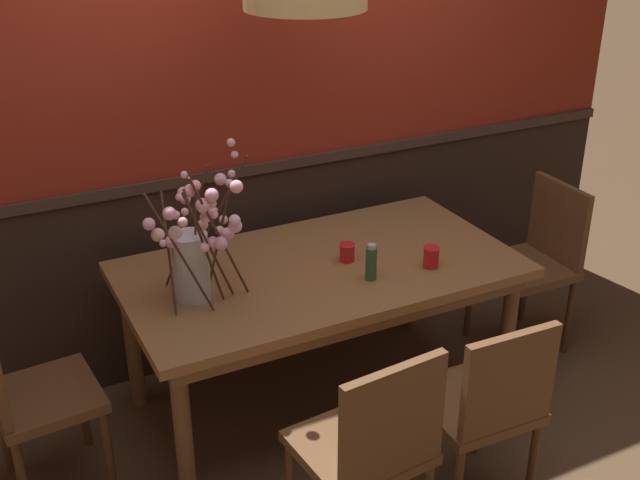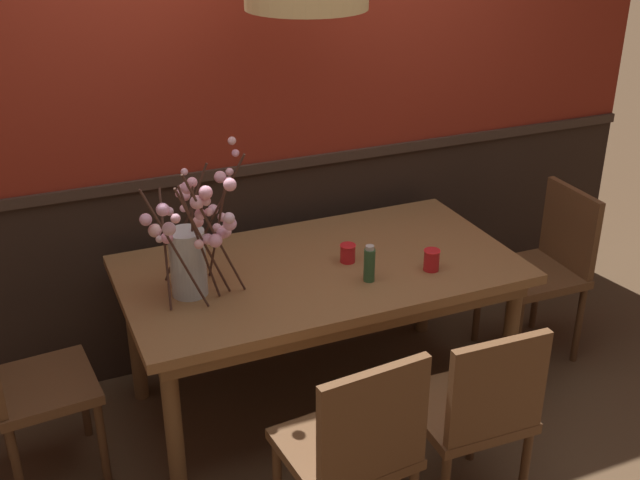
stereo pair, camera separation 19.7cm
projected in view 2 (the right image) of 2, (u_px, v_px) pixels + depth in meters
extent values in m
plane|color=brown|center=(320.00, 401.00, 3.83)|extent=(24.00, 24.00, 0.00)
cube|color=#2D2119|center=(271.00, 255.00, 4.15)|extent=(4.27, 0.12, 1.00)
cube|color=#3E2E24|center=(269.00, 162.00, 3.92)|extent=(4.27, 0.14, 0.05)
cube|color=olive|center=(320.00, 270.00, 3.52)|extent=(1.76, 0.96, 0.04)
cube|color=brown|center=(320.00, 282.00, 3.54)|extent=(1.65, 0.85, 0.08)
cylinder|color=brown|center=(174.00, 433.00, 3.07)|extent=(0.07, 0.07, 0.70)
cylinder|color=brown|center=(509.00, 346.00, 3.63)|extent=(0.07, 0.07, 0.70)
cylinder|color=brown|center=(135.00, 335.00, 3.72)|extent=(0.07, 0.07, 0.70)
cylinder|color=brown|center=(425.00, 274.00, 4.28)|extent=(0.07, 0.07, 0.70)
cube|color=brown|center=(532.00, 275.00, 4.04)|extent=(0.45, 0.43, 0.04)
cube|color=brown|center=(570.00, 228.00, 4.01)|extent=(0.04, 0.40, 0.42)
cylinder|color=brown|center=(517.00, 339.00, 3.93)|extent=(0.04, 0.04, 0.44)
cylinder|color=brown|center=(478.00, 306.00, 4.23)|extent=(0.04, 0.04, 0.44)
cylinder|color=brown|center=(579.00, 324.00, 4.06)|extent=(0.04, 0.04, 0.44)
cylinder|color=brown|center=(536.00, 293.00, 4.36)|extent=(0.04, 0.04, 0.44)
cube|color=brown|center=(213.00, 261.00, 4.22)|extent=(0.46, 0.45, 0.04)
cube|color=brown|center=(199.00, 207.00, 4.28)|extent=(0.42, 0.05, 0.44)
cylinder|color=brown|center=(260.00, 306.00, 4.24)|extent=(0.04, 0.04, 0.42)
cylinder|color=brown|center=(192.00, 322.00, 4.09)|extent=(0.04, 0.04, 0.42)
cylinder|color=brown|center=(237.00, 277.00, 4.55)|extent=(0.04, 0.04, 0.42)
cylinder|color=brown|center=(172.00, 291.00, 4.40)|extent=(0.04, 0.04, 0.42)
cube|color=brown|center=(44.00, 385.00, 3.20)|extent=(0.43, 0.45, 0.04)
cylinder|color=brown|center=(83.00, 397.00, 3.52)|extent=(0.04, 0.04, 0.42)
cylinder|color=brown|center=(103.00, 443.00, 3.23)|extent=(0.04, 0.04, 0.42)
cylinder|color=brown|center=(4.00, 419.00, 3.37)|extent=(0.04, 0.04, 0.42)
cylinder|color=brown|center=(17.00, 470.00, 3.09)|extent=(0.04, 0.04, 0.42)
cube|color=brown|center=(344.00, 448.00, 2.85)|extent=(0.47, 0.46, 0.04)
cube|color=brown|center=(374.00, 425.00, 2.60)|extent=(0.42, 0.07, 0.44)
cylinder|color=brown|center=(361.00, 453.00, 3.18)|extent=(0.04, 0.04, 0.42)
cube|color=brown|center=(464.00, 408.00, 3.05)|extent=(0.43, 0.44, 0.04)
cube|color=brown|center=(498.00, 389.00, 2.79)|extent=(0.40, 0.05, 0.40)
cylinder|color=brown|center=(399.00, 439.00, 3.25)|extent=(0.04, 0.04, 0.43)
cylinder|color=brown|center=(474.00, 419.00, 3.37)|extent=(0.04, 0.04, 0.43)
cylinder|color=brown|center=(524.00, 475.00, 3.06)|extent=(0.04, 0.04, 0.43)
cylinder|color=silver|center=(188.00, 263.00, 3.21)|extent=(0.15, 0.15, 0.29)
cylinder|color=silver|center=(190.00, 286.00, 3.26)|extent=(0.13, 0.13, 0.06)
cylinder|color=#472D23|center=(204.00, 243.00, 3.06)|extent=(0.24, 0.16, 0.55)
sphere|color=#FCAFC9|center=(230.00, 185.00, 2.91)|extent=(0.05, 0.05, 0.05)
sphere|color=#EAB1CF|center=(208.00, 239.00, 3.06)|extent=(0.04, 0.04, 0.04)
sphere|color=#F7B5BB|center=(199.00, 244.00, 3.04)|extent=(0.04, 0.04, 0.04)
cylinder|color=#472D23|center=(215.00, 214.00, 3.28)|extent=(0.21, 0.29, 0.59)
sphere|color=#F3B3C3|center=(222.00, 217.00, 3.28)|extent=(0.04, 0.04, 0.04)
sphere|color=#F8B8D0|center=(213.00, 209.00, 3.31)|extent=(0.05, 0.05, 0.05)
sphere|color=#F5AAC9|center=(235.00, 153.00, 3.32)|extent=(0.03, 0.03, 0.03)
sphere|color=#F3B8C1|center=(232.00, 141.00, 3.30)|extent=(0.04, 0.04, 0.04)
sphere|color=#F2ACC5|center=(220.00, 177.00, 3.28)|extent=(0.05, 0.05, 0.05)
sphere|color=#F5B9D0|center=(229.00, 181.00, 3.27)|extent=(0.04, 0.04, 0.04)
cylinder|color=#472D23|center=(216.00, 236.00, 3.06)|extent=(0.27, 0.16, 0.60)
sphere|color=silver|center=(229.00, 218.00, 3.00)|extent=(0.05, 0.05, 0.05)
sphere|color=#EDA8C7|center=(215.00, 241.00, 3.04)|extent=(0.05, 0.05, 0.05)
sphere|color=#E8A7C7|center=(222.00, 233.00, 3.08)|extent=(0.05, 0.05, 0.05)
sphere|color=#EFACD2|center=(212.00, 239.00, 3.09)|extent=(0.03, 0.03, 0.03)
sphere|color=#EBACD2|center=(230.00, 224.00, 3.03)|extent=(0.05, 0.05, 0.05)
cylinder|color=#472D23|center=(200.00, 244.00, 3.10)|extent=(0.15, 0.04, 0.52)
sphere|color=#F7A6C2|center=(206.00, 193.00, 2.93)|extent=(0.05, 0.05, 0.05)
sphere|color=#EEADBD|center=(206.00, 201.00, 2.96)|extent=(0.04, 0.04, 0.04)
sphere|color=#FEB5C8|center=(209.00, 212.00, 3.00)|extent=(0.03, 0.03, 0.03)
sphere|color=#F4B1C5|center=(197.00, 202.00, 2.95)|extent=(0.05, 0.05, 0.05)
sphere|color=#FEB5C0|center=(198.00, 222.00, 3.06)|extent=(0.04, 0.04, 0.04)
sphere|color=#F1AFCE|center=(200.00, 214.00, 3.00)|extent=(0.04, 0.04, 0.04)
cylinder|color=#472D23|center=(186.00, 224.00, 3.26)|extent=(0.20, 0.09, 0.53)
sphere|color=#F5A6BD|center=(185.00, 196.00, 3.26)|extent=(0.05, 0.05, 0.05)
sphere|color=#F9B5C9|center=(184.00, 190.00, 3.28)|extent=(0.05, 0.05, 0.05)
sphere|color=#F3A6C6|center=(179.00, 194.00, 3.26)|extent=(0.03, 0.03, 0.03)
sphere|color=#FEB8CA|center=(184.00, 208.00, 3.23)|extent=(0.03, 0.03, 0.03)
sphere|color=#FCBED3|center=(184.00, 172.00, 3.26)|extent=(0.03, 0.03, 0.03)
cylinder|color=#472D23|center=(165.00, 249.00, 3.13)|extent=(0.05, 0.20, 0.46)
sphere|color=#FCA6C7|center=(167.00, 238.00, 3.09)|extent=(0.05, 0.05, 0.05)
sphere|color=silver|center=(159.00, 239.00, 3.09)|extent=(0.03, 0.03, 0.03)
sphere|color=beige|center=(155.00, 231.00, 3.11)|extent=(0.05, 0.05, 0.05)
sphere|color=#FDB0D0|center=(153.00, 232.00, 3.11)|extent=(0.03, 0.03, 0.03)
sphere|color=#ECABCD|center=(146.00, 220.00, 3.07)|extent=(0.05, 0.05, 0.05)
cylinder|color=#472D23|center=(192.00, 238.00, 3.17)|extent=(0.04, 0.07, 0.50)
sphere|color=#FAA7BE|center=(192.00, 182.00, 3.06)|extent=(0.04, 0.04, 0.04)
sphere|color=#F5ACCF|center=(191.00, 234.00, 3.17)|extent=(0.04, 0.04, 0.04)
sphere|color=#FBAFD1|center=(187.00, 188.00, 3.09)|extent=(0.05, 0.05, 0.05)
sphere|color=#EAA7CF|center=(198.00, 206.00, 3.10)|extent=(0.03, 0.03, 0.03)
cylinder|color=#472D23|center=(175.00, 250.00, 3.05)|extent=(0.23, 0.09, 0.52)
sphere|color=silver|center=(169.00, 229.00, 2.94)|extent=(0.05, 0.05, 0.05)
sphere|color=#F6AFC3|center=(175.00, 219.00, 2.88)|extent=(0.04, 0.04, 0.04)
sphere|color=#E6B3CB|center=(169.00, 211.00, 2.91)|extent=(0.03, 0.03, 0.03)
sphere|color=#EAA7CB|center=(163.00, 210.00, 2.88)|extent=(0.05, 0.05, 0.05)
cylinder|color=#472D23|center=(217.00, 232.00, 3.22)|extent=(0.05, 0.23, 0.51)
sphere|color=#FBB7CB|center=(225.00, 231.00, 3.20)|extent=(0.05, 0.05, 0.05)
sphere|color=#FBBAD2|center=(217.00, 228.00, 3.18)|extent=(0.04, 0.04, 0.04)
sphere|color=#EDABC0|center=(230.00, 172.00, 3.15)|extent=(0.03, 0.03, 0.03)
cylinder|color=red|center=(432.00, 260.00, 3.44)|extent=(0.07, 0.07, 0.10)
torus|color=red|center=(432.00, 251.00, 3.43)|extent=(0.07, 0.07, 0.01)
cylinder|color=silver|center=(431.00, 263.00, 3.45)|extent=(0.05, 0.05, 0.05)
cylinder|color=red|center=(348.00, 253.00, 3.52)|extent=(0.07, 0.07, 0.09)
torus|color=red|center=(348.00, 245.00, 3.50)|extent=(0.07, 0.07, 0.01)
cylinder|color=silver|center=(348.00, 256.00, 3.52)|extent=(0.05, 0.05, 0.04)
cylinder|color=#2D5633|center=(369.00, 265.00, 3.34)|extent=(0.05, 0.05, 0.15)
cylinder|color=beige|center=(370.00, 248.00, 3.31)|extent=(0.04, 0.04, 0.02)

